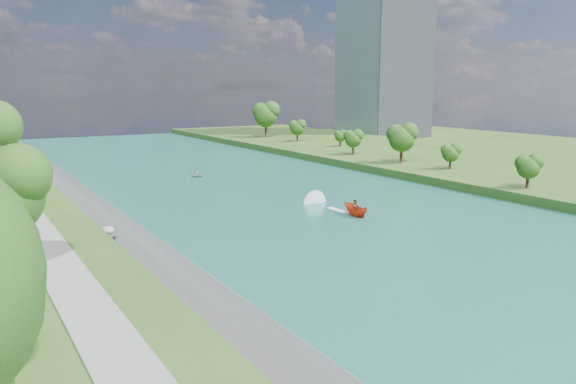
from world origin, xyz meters
TOP-DOWN VIEW (x-y plane):
  - ground at (0.00, 0.00)m, footprint 260.00×260.00m
  - river_water at (0.00, 20.00)m, footprint 55.00×240.00m
  - berm_east at (49.50, 20.00)m, footprint 44.00×240.00m
  - riprap_bank at (-25.85, 19.81)m, footprint 4.96×236.00m
  - riverside_path at (-32.50, 20.00)m, footprint 3.00×200.00m
  - office_tower at (82.50, 95.00)m, footprint 22.00×22.00m
  - trees_east at (38.09, 61.59)m, footprint 14.38×141.84m
  - motorboat at (3.80, 9.00)m, footprint 3.60×18.89m
  - raft at (-1.38, 46.02)m, footprint 2.84×3.23m

SIDE VIEW (x-z plane):
  - ground at x=0.00m, z-range 0.00..0.00m
  - river_water at x=0.00m, z-range 0.00..0.10m
  - raft at x=-1.38m, z-range -0.33..1.21m
  - berm_east at x=49.50m, z-range 0.00..1.50m
  - motorboat at x=3.80m, z-range -0.30..1.87m
  - riprap_bank at x=-25.85m, z-range -0.39..3.98m
  - riverside_path at x=-32.50m, z-range 3.50..3.60m
  - trees_east at x=38.09m, z-range 0.14..12.01m
  - office_tower at x=82.50m, z-range 0.00..60.00m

